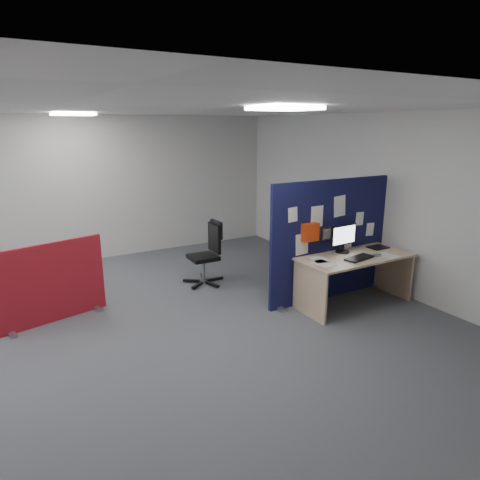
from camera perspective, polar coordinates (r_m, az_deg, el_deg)
name	(u,v)px	position (r m, az deg, el deg)	size (l,w,h in m)	color
floor	(87,348)	(5.42, -19.70, -13.40)	(9.00, 9.00, 0.00)	#52555A
ceiling	(62,105)	(4.81, -22.62, 16.34)	(9.00, 7.00, 0.02)	white
wall_back	(41,193)	(8.37, -25.01, 5.72)	(9.00, 0.02, 2.70)	silver
wall_front	(232,427)	(1.83, -1.12, -23.62)	(9.00, 0.02, 2.70)	silver
wall_right	(374,200)	(7.13, 17.41, 5.06)	(0.02, 7.00, 2.70)	silver
ceiling_lights	(84,110)	(5.52, -20.04, 15.94)	(4.10, 4.10, 0.04)	white
navy_divider	(331,240)	(6.37, 12.04, 0.00)	(2.14, 0.30, 1.77)	#110F37
main_desk	(353,267)	(6.29, 14.81, -3.49)	(1.67, 0.74, 0.73)	#D7AE8A
monitor_main	(343,237)	(6.28, 13.62, 0.37)	(0.47, 0.19, 0.41)	black
keyboard	(359,258)	(6.09, 15.61, -2.32)	(0.45, 0.18, 0.03)	black
mouse	(377,255)	(6.28, 17.81, -1.93)	(0.10, 0.06, 0.03)	gray
paper_tray	(378,247)	(6.72, 17.89, -0.92)	(0.28, 0.22, 0.01)	black
red_divider	(51,284)	(6.07, -23.85, -5.37)	(1.38, 0.40, 1.06)	maroon
office_chair	(209,249)	(6.92, -4.17, -1.21)	(0.64, 0.67, 1.00)	black
desk_papers	(344,259)	(6.01, 13.69, -2.52)	(1.25, 0.66, 0.00)	white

